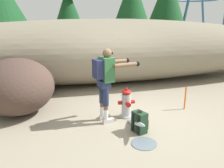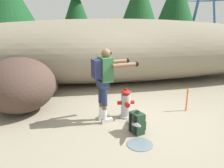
# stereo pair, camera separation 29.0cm
# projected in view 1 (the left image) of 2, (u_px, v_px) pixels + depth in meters

# --- Properties ---
(ground_plane) EXTENTS (56.00, 56.00, 0.04)m
(ground_plane) POSITION_uv_depth(u_px,v_px,m) (132.00, 116.00, 5.43)
(ground_plane) COLOR gray
(dirt_embankment) EXTENTS (15.61, 3.20, 2.27)m
(dirt_embankment) POSITION_uv_depth(u_px,v_px,m) (106.00, 51.00, 8.16)
(dirt_embankment) COLOR gray
(dirt_embankment) RESTS_ON ground_plane
(fire_hydrant) EXTENTS (0.40, 0.35, 0.72)m
(fire_hydrant) POSITION_uv_depth(u_px,v_px,m) (126.00, 104.00, 5.27)
(fire_hydrant) COLOR #B2B2B7
(fire_hydrant) RESTS_ON ground_plane
(hydrant_water_jet) EXTENTS (0.49, 1.34, 0.49)m
(hydrant_water_jet) POSITION_uv_depth(u_px,v_px,m) (137.00, 127.00, 4.58)
(hydrant_water_jet) COLOR silver
(hydrant_water_jet) RESTS_ON ground_plane
(utility_worker) EXTENTS (1.03, 0.66, 1.66)m
(utility_worker) POSITION_uv_depth(u_px,v_px,m) (106.00, 76.00, 4.86)
(utility_worker) COLOR beige
(utility_worker) RESTS_ON ground_plane
(spare_backpack) EXTENTS (0.35, 0.35, 0.47)m
(spare_backpack) POSITION_uv_depth(u_px,v_px,m) (140.00, 122.00, 4.59)
(spare_backpack) COLOR #1E3823
(spare_backpack) RESTS_ON ground_plane
(boulder_large) EXTENTS (2.09, 2.12, 1.37)m
(boulder_large) POSITION_uv_depth(u_px,v_px,m) (17.00, 86.00, 5.41)
(boulder_large) COLOR #49362F
(boulder_large) RESTS_ON ground_plane
(boulder_small) EXTENTS (0.77, 0.95, 0.60)m
(boulder_small) POSITION_uv_depth(u_px,v_px,m) (21.00, 86.00, 6.75)
(boulder_small) COLOR #4C3839
(boulder_small) RESTS_ON ground_plane
(boulder_outlier) EXTENTS (1.02, 1.11, 0.56)m
(boulder_outlier) POSITION_uv_depth(u_px,v_px,m) (42.00, 87.00, 6.75)
(boulder_outlier) COLOR #45342B
(boulder_outlier) RESTS_ON ground_plane
(pine_tree_left) EXTENTS (1.98, 1.98, 5.59)m
(pine_tree_left) POSITION_uv_depth(u_px,v_px,m) (68.00, 3.00, 11.38)
(pine_tree_left) COLOR #47331E
(pine_tree_left) RESTS_ON ground_plane
(survey_stake) EXTENTS (0.04, 0.04, 0.60)m
(survey_stake) POSITION_uv_depth(u_px,v_px,m) (185.00, 98.00, 5.74)
(survey_stake) COLOR #E55914
(survey_stake) RESTS_ON ground_plane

